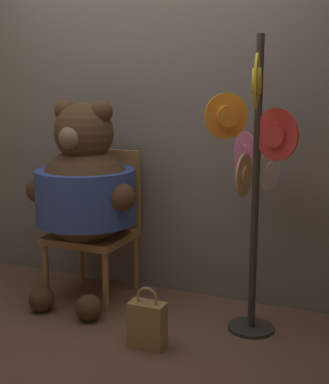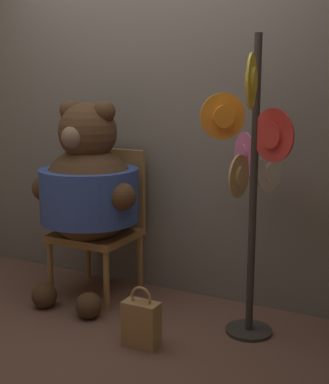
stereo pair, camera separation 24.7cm
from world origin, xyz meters
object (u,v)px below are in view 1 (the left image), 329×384
Objects in this scene: teddy_bear at (85,189)px; handbag_on_ground at (147,324)px; hat_display_rack at (254,169)px; chair at (98,220)px.

teddy_bear is 3.80× the size of handbag_on_ground.
hat_display_rack is at bearing -2.34° from teddy_bear.
handbag_on_ground is (0.68, -0.64, -0.39)m from chair.
chair is 0.31m from teddy_bear.
teddy_bear is at bearing 177.66° from hat_display_rack.
hat_display_rack reaches higher than handbag_on_ground.
handbag_on_ground is at bearing -34.55° from teddy_bear.
teddy_bear is at bearing -86.59° from chair.
hat_display_rack is at bearing -10.99° from chair.
teddy_bear reaches higher than handbag_on_ground.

